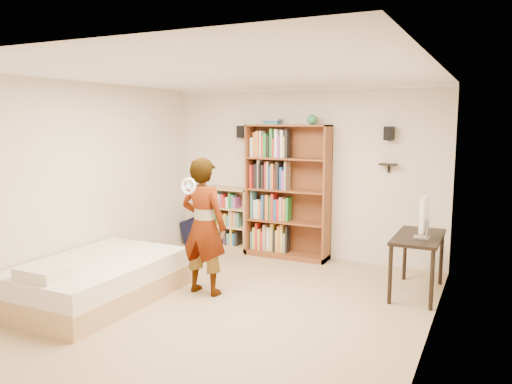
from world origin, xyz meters
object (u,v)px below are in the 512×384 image
computer_desk (417,265)px  person (204,226)px  daybed (97,275)px  low_bookshelf (227,219)px  tall_bookshelf (288,192)px

computer_desk → person: size_ratio=0.64×
computer_desk → daybed: 4.00m
low_bookshelf → daybed: size_ratio=0.50×
low_bookshelf → daybed: (-0.23, -2.85, -0.22)m
low_bookshelf → daybed: bearing=-94.7°
daybed → person: 1.43m
low_bookshelf → computer_desk: low_bookshelf is taller
daybed → person: (1.06, 0.78, 0.56)m
low_bookshelf → tall_bookshelf: bearing=-1.9°
tall_bookshelf → daybed: bearing=-115.8°
person → computer_desk: bearing=-152.0°
low_bookshelf → computer_desk: bearing=-15.7°
computer_desk → daybed: computer_desk is taller
daybed → computer_desk: bearing=28.9°
low_bookshelf → person: 2.26m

